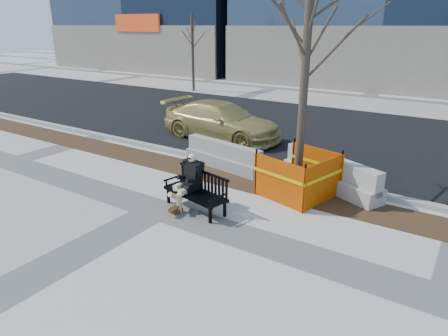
{
  "coord_description": "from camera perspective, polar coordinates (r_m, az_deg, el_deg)",
  "views": [
    {
      "loc": [
        5.93,
        -6.21,
        4.08
      ],
      "look_at": [
        1.14,
        1.08,
        0.93
      ],
      "focal_mm": 31.97,
      "sensor_mm": 36.0,
      "label": 1
    }
  ],
  "objects": [
    {
      "name": "seated_man",
      "position": [
        9.59,
        -4.81,
        -5.37
      ],
      "size": [
        0.73,
        1.01,
        1.28
      ],
      "primitive_type": null,
      "rotation": [
        0.0,
        0.0,
        -0.21
      ],
      "color": "black",
      "rests_on": "ground"
    },
    {
      "name": "jersey_barrier_left",
      "position": [
        12.06,
        -0.06,
        0.1
      ],
      "size": [
        2.81,
        1.01,
        0.79
      ],
      "primitive_type": null,
      "rotation": [
        0.0,
        0.0,
        -0.17
      ],
      "color": "gray",
      "rests_on": "ground"
    },
    {
      "name": "asphalt_street",
      "position": [
        16.65,
        11.44,
        5.29
      ],
      "size": [
        60.0,
        10.4,
        0.01
      ],
      "primitive_type": "cube",
      "color": "black",
      "rests_on": "ground"
    },
    {
      "name": "jersey_barrier_right",
      "position": [
        10.95,
        14.78,
        -2.7
      ],
      "size": [
        3.02,
        1.82,
        0.87
      ],
      "primitive_type": null,
      "rotation": [
        0.0,
        0.0,
        -0.43
      ],
      "color": "#ACA9A1",
      "rests_on": "ground"
    },
    {
      "name": "mulch_strip",
      "position": [
        11.38,
        -0.59,
        -1.12
      ],
      "size": [
        40.0,
        1.2,
        0.02
      ],
      "primitive_type": "cube",
      "color": "#47301C",
      "rests_on": "ground"
    },
    {
      "name": "far_tree_left",
      "position": [
        26.6,
        -4.36,
        10.98
      ],
      "size": [
        2.23,
        2.23,
        5.12
      ],
      "primitive_type": null,
      "rotation": [
        0.0,
        0.0,
        0.19
      ],
      "color": "#4C3C31",
      "rests_on": "ground"
    },
    {
      "name": "ground",
      "position": [
        9.51,
        -9.39,
        -5.83
      ],
      "size": [
        120.0,
        120.0,
        0.0
      ],
      "primitive_type": "plane",
      "color": "beige",
      "rests_on": "ground"
    },
    {
      "name": "tree_fence",
      "position": [
        10.33,
        10.35,
        -3.74
      ],
      "size": [
        2.9,
        2.9,
        5.94
      ],
      "primitive_type": null,
      "rotation": [
        0.0,
        0.0,
        -0.25
      ],
      "color": "#F35900",
      "rests_on": "ground"
    },
    {
      "name": "bench",
      "position": [
        9.4,
        -4.07,
        -5.91
      ],
      "size": [
        1.79,
        0.95,
        0.91
      ],
      "primitive_type": null,
      "rotation": [
        0.0,
        0.0,
        -0.21
      ],
      "color": "black",
      "rests_on": "ground"
    },
    {
      "name": "curb",
      "position": [
        12.11,
        1.92,
        0.47
      ],
      "size": [
        60.0,
        0.25,
        0.12
      ],
      "primitive_type": "cube",
      "color": "#9E9B93",
      "rests_on": "ground"
    },
    {
      "name": "sedan",
      "position": [
        15.16,
        -0.37,
        4.25
      ],
      "size": [
        4.77,
        2.1,
        1.36
      ],
      "primitive_type": "imported",
      "rotation": [
        0.0,
        0.0,
        1.53
      ],
      "color": "tan",
      "rests_on": "ground"
    }
  ]
}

